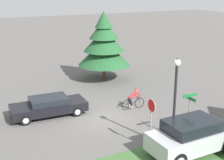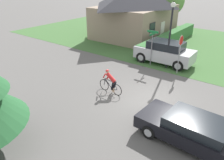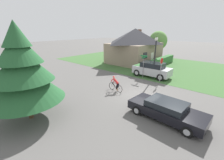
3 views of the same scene
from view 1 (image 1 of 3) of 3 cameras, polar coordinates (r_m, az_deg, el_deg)
ground_plane at (r=19.81m, az=-1.47°, el=-7.03°), size 140.00×140.00×0.00m
sedan_left_lane at (r=20.40m, az=-11.50°, el=-4.70°), size 2.11×4.84×1.24m
cyclist at (r=21.13m, az=3.87°, el=-3.50°), size 0.44×1.70×1.42m
parked_suv_right at (r=16.11m, az=14.37°, el=-9.96°), size 2.06×4.49×1.77m
stop_sign at (r=15.65m, az=7.19°, el=-6.30°), size 0.67×0.07×2.71m
street_lamp at (r=15.43m, az=11.52°, el=-1.89°), size 0.35×0.35×4.78m
street_name_sign at (r=16.80m, az=13.92°, el=-5.14°), size 0.90×0.90×2.69m
conifer_tall_near at (r=27.14m, az=-1.48°, el=6.53°), size 4.52×4.52×6.02m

